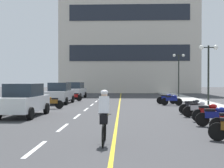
# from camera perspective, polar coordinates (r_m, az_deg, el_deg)

# --- Properties ---
(ground_plane) EXTENTS (140.00, 140.00, 0.00)m
(ground_plane) POSITION_cam_1_polar(r_m,az_deg,el_deg) (23.71, 0.76, -4.17)
(ground_plane) COLOR #38383A
(curb_left) EXTENTS (2.40, 72.00, 0.12)m
(curb_left) POSITION_cam_1_polar(r_m,az_deg,el_deg) (27.79, -14.13, -3.36)
(curb_left) COLOR #A8A8A3
(curb_left) RESTS_ON ground
(curb_right) EXTENTS (2.40, 72.00, 0.12)m
(curb_right) POSITION_cam_1_polar(r_m,az_deg,el_deg) (27.51, 16.10, -3.40)
(curb_right) COLOR #A8A8A3
(curb_right) RESTS_ON ground
(lane_dash_1) EXTENTS (0.14, 2.20, 0.01)m
(lane_dash_1) POSITION_cam_1_polar(r_m,az_deg,el_deg) (9.21, -14.30, -11.81)
(lane_dash_1) COLOR silver
(lane_dash_1) RESTS_ON ground
(lane_dash_2) EXTENTS (0.14, 2.20, 0.01)m
(lane_dash_2) POSITION_cam_1_polar(r_m,az_deg,el_deg) (13.03, -9.29, -8.12)
(lane_dash_2) COLOR silver
(lane_dash_2) RESTS_ON ground
(lane_dash_3) EXTENTS (0.14, 2.20, 0.01)m
(lane_dash_3) POSITION_cam_1_polar(r_m,az_deg,el_deg) (16.93, -6.61, -6.09)
(lane_dash_3) COLOR silver
(lane_dash_3) RESTS_ON ground
(lane_dash_4) EXTENTS (0.14, 2.20, 0.01)m
(lane_dash_4) POSITION_cam_1_polar(r_m,az_deg,el_deg) (20.87, -4.94, -4.81)
(lane_dash_4) COLOR silver
(lane_dash_4) RESTS_ON ground
(lane_dash_5) EXTENTS (0.14, 2.20, 0.01)m
(lane_dash_5) POSITION_cam_1_polar(r_m,az_deg,el_deg) (24.83, -3.81, -3.94)
(lane_dash_5) COLOR silver
(lane_dash_5) RESTS_ON ground
(lane_dash_6) EXTENTS (0.14, 2.20, 0.01)m
(lane_dash_6) POSITION_cam_1_polar(r_m,az_deg,el_deg) (28.80, -3.00, -3.31)
(lane_dash_6) COLOR silver
(lane_dash_6) RESTS_ON ground
(lane_dash_7) EXTENTS (0.14, 2.20, 0.01)m
(lane_dash_7) POSITION_cam_1_polar(r_m,az_deg,el_deg) (32.78, -2.38, -2.83)
(lane_dash_7) COLOR silver
(lane_dash_7) RESTS_ON ground
(lane_dash_8) EXTENTS (0.14, 2.20, 0.01)m
(lane_dash_8) POSITION_cam_1_polar(r_m,az_deg,el_deg) (36.77, -1.90, -2.46)
(lane_dash_8) COLOR silver
(lane_dash_8) RESTS_ON ground
(lane_dash_9) EXTENTS (0.14, 2.20, 0.01)m
(lane_dash_9) POSITION_cam_1_polar(r_m,az_deg,el_deg) (40.75, -1.51, -2.15)
(lane_dash_9) COLOR silver
(lane_dash_9) RESTS_ON ground
(lane_dash_10) EXTENTS (0.14, 2.20, 0.01)m
(lane_dash_10) POSITION_cam_1_polar(r_m,az_deg,el_deg) (44.74, -1.19, -1.91)
(lane_dash_10) COLOR silver
(lane_dash_10) RESTS_ON ground
(lane_dash_11) EXTENTS (0.14, 2.20, 0.01)m
(lane_dash_11) POSITION_cam_1_polar(r_m,az_deg,el_deg) (48.73, -0.92, -1.70)
(lane_dash_11) COLOR silver
(lane_dash_11) RESTS_ON ground
(centre_line_yellow) EXTENTS (0.12, 66.00, 0.01)m
(centre_line_yellow) POSITION_cam_1_polar(r_m,az_deg,el_deg) (26.70, 1.45, -3.62)
(centre_line_yellow) COLOR gold
(centre_line_yellow) RESTS_ON ground
(office_building) EXTENTS (22.65, 7.17, 21.29)m
(office_building) POSITION_cam_1_polar(r_m,az_deg,el_deg) (51.89, 3.21, 10.23)
(office_building) COLOR beige
(office_building) RESTS_ON ground
(street_lamp_mid) EXTENTS (1.46, 0.36, 4.60)m
(street_lamp_mid) POSITION_cam_1_polar(r_m,az_deg,el_deg) (24.31, 17.82, 4.26)
(street_lamp_mid) COLOR black
(street_lamp_mid) RESTS_ON curb_right
(street_lamp_far) EXTENTS (1.46, 0.36, 5.13)m
(street_lamp_far) POSITION_cam_1_polar(r_m,az_deg,el_deg) (37.63, 12.53, 3.49)
(street_lamp_far) COLOR black
(street_lamp_far) RESTS_ON curb_right
(parked_car_near) EXTENTS (2.05, 4.26, 1.82)m
(parked_car_near) POSITION_cam_1_polar(r_m,az_deg,el_deg) (17.39, -16.33, -2.91)
(parked_car_near) COLOR black
(parked_car_near) RESTS_ON ground
(parked_car_mid) EXTENTS (2.00, 4.24, 1.82)m
(parked_car_mid) POSITION_cam_1_polar(r_m,az_deg,el_deg) (26.33, -9.87, -1.70)
(parked_car_mid) COLOR black
(parked_car_mid) RESTS_ON ground
(parked_car_far) EXTENTS (2.18, 4.32, 1.82)m
(parked_car_far) POSITION_cam_1_polar(r_m,az_deg,el_deg) (34.28, -6.96, -1.16)
(parked_car_far) COLOR black
(parked_car_far) RESTS_ON ground
(motorcycle_4) EXTENTS (1.69, 0.60, 0.92)m
(motorcycle_4) POSITION_cam_1_polar(r_m,az_deg,el_deg) (13.71, 19.11, -5.73)
(motorcycle_4) COLOR black
(motorcycle_4) RESTS_ON ground
(motorcycle_5) EXTENTS (1.70, 0.60, 0.92)m
(motorcycle_5) POSITION_cam_1_polar(r_m,az_deg,el_deg) (15.35, 17.90, -5.04)
(motorcycle_5) COLOR black
(motorcycle_5) RESTS_ON ground
(motorcycle_6) EXTENTS (1.69, 0.63, 0.92)m
(motorcycle_6) POSITION_cam_1_polar(r_m,az_deg,el_deg) (17.05, 15.97, -4.47)
(motorcycle_6) COLOR black
(motorcycle_6) RESTS_ON ground
(motorcycle_7) EXTENTS (1.70, 0.60, 0.92)m
(motorcycle_7) POSITION_cam_1_polar(r_m,az_deg,el_deg) (18.52, 15.12, -4.07)
(motorcycle_7) COLOR black
(motorcycle_7) RESTS_ON ground
(motorcycle_8) EXTENTS (1.70, 0.60, 0.92)m
(motorcycle_8) POSITION_cam_1_polar(r_m,az_deg,el_deg) (21.66, -11.44, -3.38)
(motorcycle_8) COLOR black
(motorcycle_8) RESTS_ON ground
(motorcycle_9) EXTENTS (1.69, 0.60, 0.92)m
(motorcycle_9) POSITION_cam_1_polar(r_m,az_deg,el_deg) (24.49, 11.26, -2.92)
(motorcycle_9) COLOR black
(motorcycle_9) RESTS_ON ground
(motorcycle_10) EXTENTS (1.70, 0.60, 0.92)m
(motorcycle_10) POSITION_cam_1_polar(r_m,az_deg,el_deg) (26.11, 10.33, -2.70)
(motorcycle_10) COLOR black
(motorcycle_10) RESTS_ON ground
(motorcycle_11) EXTENTS (1.66, 0.73, 0.92)m
(motorcycle_11) POSITION_cam_1_polar(r_m,az_deg,el_deg) (29.67, -7.26, -2.29)
(motorcycle_11) COLOR black
(motorcycle_11) RESTS_ON ground
(cyclist_rider) EXTENTS (0.42, 1.77, 1.71)m
(cyclist_rider) POSITION_cam_1_polar(r_m,az_deg,el_deg) (9.49, -1.51, -6.00)
(cyclist_rider) COLOR black
(cyclist_rider) RESTS_ON ground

